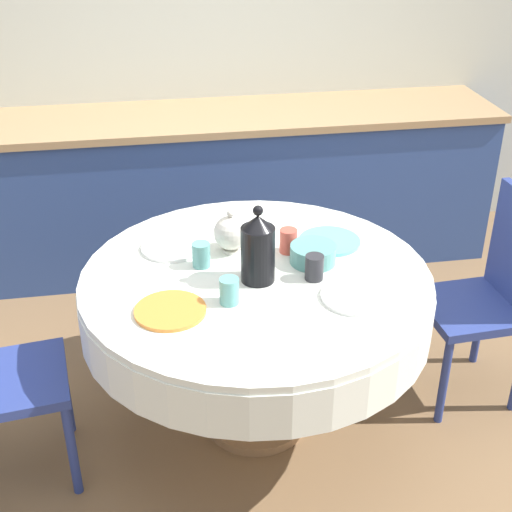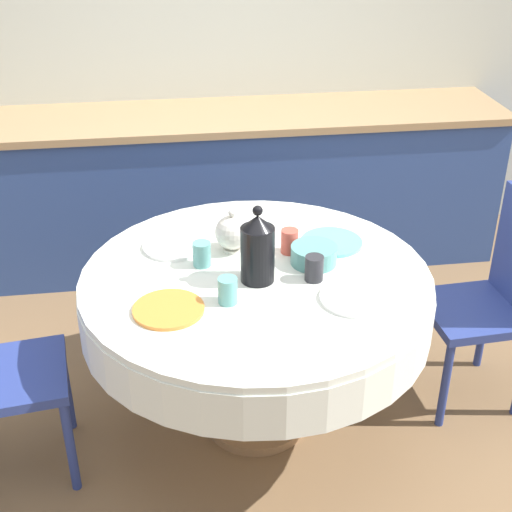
% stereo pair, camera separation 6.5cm
% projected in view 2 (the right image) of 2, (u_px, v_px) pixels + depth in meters
% --- Properties ---
extents(ground_plane, '(12.00, 12.00, 0.00)m').
position_uv_depth(ground_plane, '(256.00, 420.00, 3.09)').
color(ground_plane, brown).
extents(wall_back, '(7.00, 0.05, 2.60)m').
position_uv_depth(wall_back, '(212.00, 27.00, 4.04)').
color(wall_back, beige).
rests_on(wall_back, ground_plane).
extents(kitchen_counter, '(3.24, 0.64, 0.90)m').
position_uv_depth(kitchen_counter, '(221.00, 188.00, 4.16)').
color(kitchen_counter, '#2D4784').
rests_on(kitchen_counter, ground_plane).
extents(dining_table, '(1.36, 1.36, 0.74)m').
position_uv_depth(dining_table, '(256.00, 301.00, 2.79)').
color(dining_table, olive).
rests_on(dining_table, ground_plane).
extents(chair_left, '(0.42, 0.42, 0.95)m').
position_uv_depth(chair_left, '(493.00, 293.00, 3.01)').
color(chair_left, navy).
rests_on(chair_left, ground_plane).
extents(plate_near_left, '(0.26, 0.26, 0.01)m').
position_uv_depth(plate_near_left, '(168.00, 309.00, 2.51)').
color(plate_near_left, orange).
rests_on(plate_near_left, dining_table).
extents(cup_near_left, '(0.07, 0.07, 0.10)m').
position_uv_depth(cup_near_left, '(228.00, 291.00, 2.54)').
color(cup_near_left, '#5BA39E').
rests_on(cup_near_left, dining_table).
extents(plate_near_right, '(0.26, 0.26, 0.01)m').
position_uv_depth(plate_near_right, '(355.00, 298.00, 2.57)').
color(plate_near_right, white).
rests_on(plate_near_right, dining_table).
extents(cup_near_right, '(0.07, 0.07, 0.10)m').
position_uv_depth(cup_near_right, '(314.00, 268.00, 2.67)').
color(cup_near_right, '#28282D').
rests_on(cup_near_right, dining_table).
extents(plate_far_left, '(0.26, 0.26, 0.01)m').
position_uv_depth(plate_far_left, '(174.00, 246.00, 2.92)').
color(plate_far_left, white).
rests_on(plate_far_left, dining_table).
extents(cup_far_left, '(0.07, 0.07, 0.10)m').
position_uv_depth(cup_far_left, '(202.00, 254.00, 2.77)').
color(cup_far_left, '#5BA39E').
rests_on(cup_far_left, dining_table).
extents(plate_far_right, '(0.26, 0.26, 0.01)m').
position_uv_depth(plate_far_right, '(332.00, 242.00, 2.95)').
color(plate_far_right, '#60BCB7').
rests_on(plate_far_right, dining_table).
extents(cup_far_right, '(0.07, 0.07, 0.10)m').
position_uv_depth(cup_far_right, '(290.00, 241.00, 2.86)').
color(cup_far_right, '#CC4C3D').
rests_on(cup_far_right, dining_table).
extents(coffee_carafe, '(0.13, 0.13, 0.31)m').
position_uv_depth(coffee_carafe, '(258.00, 249.00, 2.63)').
color(coffee_carafe, black).
rests_on(coffee_carafe, dining_table).
extents(teapot, '(0.19, 0.14, 0.18)m').
position_uv_depth(teapot, '(233.00, 233.00, 2.86)').
color(teapot, silver).
rests_on(teapot, dining_table).
extents(fruit_bowl, '(0.18, 0.18, 0.07)m').
position_uv_depth(fruit_bowl, '(314.00, 255.00, 2.79)').
color(fruit_bowl, '#569993').
rests_on(fruit_bowl, dining_table).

